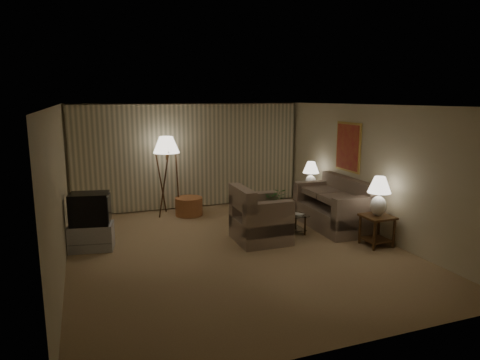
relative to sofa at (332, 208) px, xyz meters
The scene contains 16 objects.
ground 2.61m from the sofa, 166.42° to the right, with size 7.00×7.00×0.00m, color tan.
room_shell 2.95m from the sofa, 159.93° to the left, with size 6.04×7.02×2.72m.
sofa is the anchor object (origin of this frame).
armchair 1.88m from the sofa, behind, with size 1.08×1.03×0.89m.
side_table_near 1.36m from the sofa, 83.66° to the right, with size 0.55×0.55×0.60m.
side_table_far 1.26m from the sofa, 83.16° to the left, with size 0.46×0.39×0.60m.
table_lamp_near 1.49m from the sofa, 83.66° to the right, with size 0.44×0.44×0.77m.
table_lamp_far 1.38m from the sofa, 83.16° to the left, with size 0.40×0.40×0.69m.
coffee_table 1.29m from the sofa, behind, with size 1.00×0.55×0.41m.
tv_cabinet 5.06m from the sofa, behind, with size 0.87×0.63×0.50m, color #B4B4B7.
crt_tv 5.07m from the sofa, behind, with size 0.77×0.61×0.60m, color black.
floor_lamp 3.97m from the sofa, 145.20° to the left, with size 0.63×0.63×1.93m.
ottoman 3.44m from the sofa, 143.19° to the left, with size 0.66×0.66×0.44m, color #A76238.
vase 1.43m from the sofa, behind, with size 0.16×0.16×0.16m, color white.
flowers 1.48m from the sofa, behind, with size 0.45×0.39×0.50m, color #3F7835.
book 1.04m from the sofa, 168.93° to the right, with size 0.18×0.25×0.02m, color olive.
Camera 1 is at (-2.60, -7.28, 2.84)m, focal length 32.00 mm.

